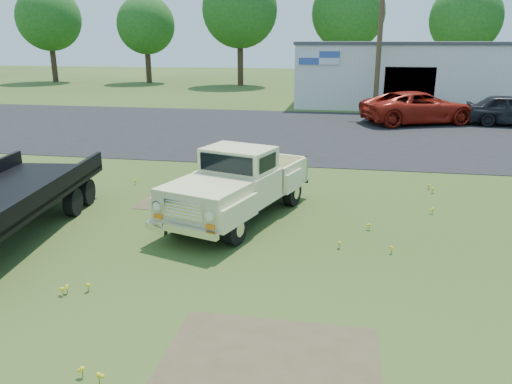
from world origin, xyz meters
TOP-DOWN VIEW (x-y plane):
  - ground at (0.00, 0.00)m, footprint 140.00×140.00m
  - asphalt_lot at (0.00, 15.00)m, footprint 90.00×14.00m
  - dirt_patch_a at (1.50, -3.00)m, footprint 3.00×2.00m
  - dirt_patch_b at (-2.00, 3.50)m, footprint 2.20×1.60m
  - commercial_building at (6.00, 26.99)m, footprint 14.20×8.20m
  - utility_pole_mid at (4.00, 22.00)m, footprint 1.60×0.30m
  - treeline_a at (-28.00, 40.00)m, footprint 6.40×6.40m
  - treeline_b at (-18.00, 41.00)m, footprint 5.76×5.76m
  - treeline_c at (-8.00, 39.50)m, footprint 7.04×7.04m
  - treeline_d at (2.00, 40.50)m, footprint 6.72×6.72m
  - treeline_e at (12.00, 39.00)m, footprint 6.08×6.08m
  - vintage_pickup_truck at (-0.15, 2.56)m, footprint 3.34×5.31m
  - red_pickup at (6.08, 18.56)m, footprint 6.60×4.84m

SIDE VIEW (x-z plane):
  - ground at x=0.00m, z-range 0.00..0.00m
  - asphalt_lot at x=0.00m, z-range -0.01..0.01m
  - dirt_patch_a at x=1.50m, z-range -0.01..0.01m
  - dirt_patch_b at x=-2.00m, z-range -0.01..0.01m
  - red_pickup at x=6.08m, z-range 0.00..1.67m
  - vintage_pickup_truck at x=-0.15m, z-range 0.00..1.80m
  - commercial_building at x=6.00m, z-range 0.03..4.18m
  - utility_pole_mid at x=4.00m, z-range 0.10..9.10m
  - treeline_b at x=-18.00m, z-range 1.38..9.95m
  - treeline_e at x=12.00m, z-range 1.46..10.51m
  - treeline_a at x=-28.00m, z-range 1.54..11.06m
  - treeline_d at x=2.00m, z-range 1.62..11.62m
  - treeline_c at x=-8.00m, z-range 1.70..12.17m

